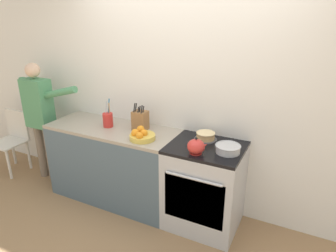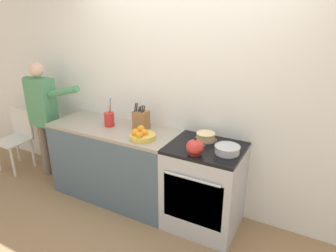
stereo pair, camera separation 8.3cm
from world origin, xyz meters
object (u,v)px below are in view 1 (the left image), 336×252
Objects in this scene: fruit_bowl at (141,135)px; person_baker at (40,113)px; stove_range at (204,186)px; tea_kettle at (196,147)px; knife_block at (140,120)px; mixing_bowl at (228,149)px; dining_chair at (13,137)px; utensil_crock at (108,120)px; layer_cake at (205,136)px.

fruit_bowl is 0.17× the size of person_baker.
stove_range is 0.55m from tea_kettle.
person_baker is (-2.15, 0.16, -0.05)m from tea_kettle.
mixing_bowl is at bearing -7.43° from knife_block.
stove_range is 1.06× the size of dining_chair.
utensil_crock is (-1.16, 0.01, 0.53)m from stove_range.
person_baker is at bearing 175.85° from tea_kettle.
person_baker is (-2.12, -0.18, -0.02)m from layer_cake.
fruit_bowl is at bearing 174.80° from tea_kettle.
layer_cake is at bearing 4.04° from knife_block.
tea_kettle is at bearing -9.88° from utensil_crock.
utensil_crock is at bearing 179.48° from stove_range.
layer_cake is 0.72× the size of utensil_crock.
knife_block is 2.05m from dining_chair.
utensil_crock reaches higher than fruit_bowl.
mixing_bowl is 0.77× the size of knife_block.
knife_block is 0.28m from fruit_bowl.
tea_kettle is 2.16m from person_baker.
person_baker reaches higher than tea_kettle.
stove_range is 0.51m from layer_cake.
utensil_crock is (-1.38, 0.05, 0.05)m from mixing_bowl.
utensil_crock is at bearing -167.41° from knife_block.
tea_kettle reaches higher than layer_cake.
dining_chair is at bearing 177.26° from tea_kettle.
layer_cake is at bearing 25.39° from fruit_bowl.
tea_kettle is 0.13× the size of person_baker.
stove_range is 3.81× the size of mixing_bowl.
tea_kettle is at bearing -5.20° from fruit_bowl.
utensil_crock is 1.24× the size of fruit_bowl.
layer_cake is (-0.06, 0.15, 0.48)m from stove_range.
knife_block is 0.36× the size of dining_chair.
tea_kettle is 0.76× the size of fruit_bowl.
tea_kettle is at bearing -20.25° from knife_block.
utensil_crock is 0.54m from fruit_bowl.
stove_range is at bearing 170.11° from mixing_bowl.
person_baker is (-2.19, -0.03, 0.46)m from stove_range.
knife_block is (-0.79, 0.09, 0.55)m from stove_range.
tea_kettle is 0.29m from mixing_bowl.
dining_chair is (-2.74, 0.13, -0.47)m from tea_kettle.
knife_block is 0.38m from utensil_crock.
layer_cake is 2.75m from dining_chair.
dining_chair is (-0.58, -0.03, -0.43)m from person_baker.
tea_kettle is 2.78m from dining_chair.
tea_kettle is 1.15m from utensil_crock.
knife_block is (-0.76, 0.28, 0.04)m from tea_kettle.
fruit_bowl is (-0.58, -0.28, 0.01)m from layer_cake.
person_baker reaches higher than dining_chair.
layer_cake is 0.64m from fruit_bowl.
tea_kettle is at bearing -85.01° from layer_cake.
knife_block reaches higher than dining_chair.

